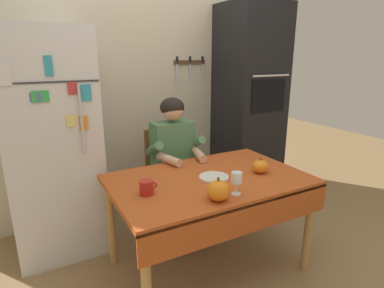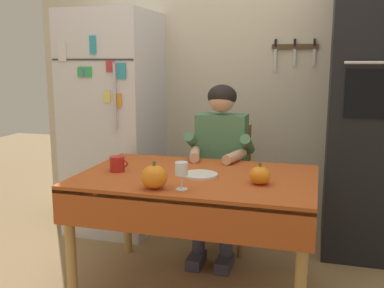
{
  "view_description": "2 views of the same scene",
  "coord_description": "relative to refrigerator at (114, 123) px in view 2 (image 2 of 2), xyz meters",
  "views": [
    {
      "loc": [
        -1.11,
        -1.7,
        1.6
      ],
      "look_at": [
        -0.04,
        0.28,
        0.95
      ],
      "focal_mm": 29.29,
      "sensor_mm": 36.0,
      "label": 1
    },
    {
      "loc": [
        0.68,
        -2.39,
        1.42
      ],
      "look_at": [
        -0.05,
        0.16,
        0.91
      ],
      "focal_mm": 41.63,
      "sensor_mm": 36.0,
      "label": 2
    }
  ],
  "objects": [
    {
      "name": "wine_glass",
      "position": [
        0.95,
        -1.18,
        -0.05
      ],
      "size": [
        0.07,
        0.07,
        0.15
      ],
      "color": "white",
      "rests_on": "dining_table"
    },
    {
      "name": "chair_behind_person",
      "position": [
        0.96,
        -0.09,
        -0.39
      ],
      "size": [
        0.4,
        0.4,
        0.93
      ],
      "color": "brown",
      "rests_on": "ground"
    },
    {
      "name": "seated_person",
      "position": [
        0.96,
        -0.28,
        -0.16
      ],
      "size": [
        0.47,
        0.55,
        1.25
      ],
      "color": "#38384C",
      "rests_on": "ground"
    },
    {
      "name": "wall_oven",
      "position": [
        2.0,
        0.04,
        0.15
      ],
      "size": [
        0.6,
        0.64,
        2.1
      ],
      "color": "black",
      "rests_on": "ground"
    },
    {
      "name": "coffee_mug",
      "position": [
        0.46,
        -0.91,
        -0.11
      ],
      "size": [
        0.12,
        0.09,
        0.09
      ],
      "color": "#B2231E",
      "rests_on": "dining_table"
    },
    {
      "name": "refrigerator",
      "position": [
        0.0,
        0.0,
        0.0
      ],
      "size": [
        0.68,
        0.71,
        1.8
      ],
      "color": "silver",
      "rests_on": "ground"
    },
    {
      "name": "back_wall_assembly",
      "position": [
        1.0,
        0.39,
        0.4
      ],
      "size": [
        3.7,
        0.13,
        2.6
      ],
      "color": "beige",
      "rests_on": "ground"
    },
    {
      "name": "pumpkin_medium",
      "position": [
        0.81,
        -1.2,
        -0.1
      ],
      "size": [
        0.14,
        0.14,
        0.15
      ],
      "color": "orange",
      "rests_on": "dining_table"
    },
    {
      "name": "dining_table",
      "position": [
        0.95,
        -0.88,
        -0.24
      ],
      "size": [
        1.4,
        0.9,
        0.74
      ],
      "color": "tan",
      "rests_on": "ground"
    },
    {
      "name": "pumpkin_large",
      "position": [
        1.34,
        -0.96,
        -0.11
      ],
      "size": [
        0.12,
        0.12,
        0.12
      ],
      "color": "orange",
      "rests_on": "dining_table"
    },
    {
      "name": "serving_tray",
      "position": [
        0.97,
        -0.89,
        -0.15
      ],
      "size": [
        0.21,
        0.21,
        0.02
      ],
      "primitive_type": "cylinder",
      "color": "silver",
      "rests_on": "dining_table"
    }
  ]
}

